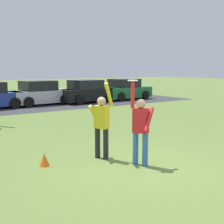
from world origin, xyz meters
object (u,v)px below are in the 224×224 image
parked_car_black (87,92)px  field_cone_orange (44,160)px  person_defender (102,122)px  parked_car_silver (40,94)px  parked_car_green (125,90)px  person_catcher (141,126)px  frisbee_disc (133,80)px

parked_car_black → field_cone_orange: size_ratio=13.21×
person_defender → parked_car_black: person_defender is taller
parked_car_silver → parked_car_green: size_ratio=1.00×
field_cone_orange → person_defender: bearing=-10.4°
parked_car_silver → person_catcher: bearing=-106.7°
parked_car_black → field_cone_orange: (-8.18, -11.75, -0.57)m
person_catcher → frisbee_disc: size_ratio=8.32×
parked_car_silver → field_cone_orange: parked_car_silver is taller
parked_car_silver → parked_car_black: (3.26, -0.59, 0.00)m
parked_car_black → person_catcher: bearing=-119.9°
person_catcher → parked_car_green: 16.41m
parked_car_silver → field_cone_orange: bearing=-116.2°
parked_car_black → parked_car_green: bearing=-2.0°
person_defender → frisbee_disc: (0.38, -0.82, 1.11)m
frisbee_disc → parked_car_black: size_ratio=0.06×
frisbee_disc → field_cone_orange: frisbee_disc is taller
frisbee_disc → field_cone_orange: (-1.88, 1.10, -1.93)m
person_defender → frisbee_disc: bearing=0.0°
person_catcher → field_cone_orange: bearing=32.1°
person_defender → field_cone_orange: bearing=-125.0°
person_catcher → parked_car_green: size_ratio=0.49×
person_defender → parked_car_silver: size_ratio=0.48×
person_catcher → parked_car_silver: 13.95m
person_catcher → field_cone_orange: (-1.98, 1.30, -0.82)m
parked_car_black → parked_car_green: 3.55m
frisbee_disc → parked_car_green: bearing=52.9°
parked_car_black → field_cone_orange: bearing=-129.4°
frisbee_disc → field_cone_orange: bearing=149.8°
parked_car_silver → parked_car_black: size_ratio=1.00×
parked_car_green → person_defender: bearing=-134.5°
parked_car_green → field_cone_orange: 16.71m
parked_car_green → field_cone_orange: parked_car_green is taller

